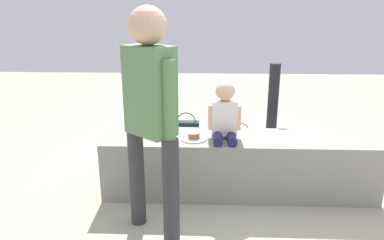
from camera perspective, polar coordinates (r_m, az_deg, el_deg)
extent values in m
plane|color=#A3A18A|center=(3.31, 7.14, -11.03)|extent=(12.00, 12.00, 0.00)
cube|color=gray|center=(3.19, 7.31, -7.01)|extent=(2.31, 0.50, 0.51)
cylinder|color=#1D1A46|center=(2.96, 4.09, -2.78)|extent=(0.08, 0.25, 0.08)
cylinder|color=#1D1A46|center=(2.97, 6.29, -2.80)|extent=(0.08, 0.25, 0.08)
cube|color=white|center=(3.03, 5.17, 0.47)|extent=(0.21, 0.13, 0.28)
sphere|color=#DBAD8C|center=(2.97, 5.29, 4.59)|extent=(0.16, 0.16, 0.16)
cylinder|color=#DBAD8C|center=(3.02, 3.00, 0.41)|extent=(0.05, 0.05, 0.21)
cylinder|color=#DBAD8C|center=(3.04, 7.34, 0.35)|extent=(0.05, 0.05, 0.21)
cylinder|color=#333136|center=(2.46, -3.34, -11.41)|extent=(0.11, 0.11, 0.76)
cylinder|color=#333136|center=(2.70, -8.73, -8.87)|extent=(0.11, 0.11, 0.76)
cube|color=#598551|center=(2.35, -6.70, 4.58)|extent=(0.37, 0.36, 0.58)
sphere|color=#DBAD8C|center=(2.29, -7.07, 14.66)|extent=(0.24, 0.24, 0.24)
cylinder|color=#598551|center=(2.24, -3.76, 2.62)|extent=(0.09, 0.09, 0.55)
cylinder|color=#598551|center=(2.49, -9.26, 3.92)|extent=(0.09, 0.09, 0.55)
cylinder|color=white|center=(3.02, 0.30, -2.96)|extent=(0.22, 0.22, 0.01)
cylinder|color=olive|center=(3.01, 0.30, -2.45)|extent=(0.10, 0.10, 0.04)
cylinder|color=silver|center=(3.01, 0.30, -1.98)|extent=(0.10, 0.10, 0.01)
cube|color=silver|center=(3.01, 1.44, -2.88)|extent=(0.11, 0.04, 0.00)
cube|color=#4C99E0|center=(4.07, 19.18, -4.27)|extent=(0.25, 0.13, 0.26)
torus|color=white|center=(4.01, 18.61, -2.54)|extent=(0.10, 0.01, 0.10)
torus|color=white|center=(4.04, 20.10, -2.54)|extent=(0.10, 0.01, 0.10)
cylinder|color=black|center=(3.99, 12.12, -5.80)|extent=(0.36, 0.36, 0.04)
cylinder|color=black|center=(3.82, 12.61, 1.36)|extent=(0.11, 0.11, 1.00)
cylinder|color=silver|center=(4.30, 3.19, -2.93)|extent=(0.06, 0.06, 0.14)
cone|color=silver|center=(4.28, 3.21, -1.86)|extent=(0.05, 0.05, 0.03)
cylinder|color=#268C3F|center=(4.27, 3.22, -1.60)|extent=(0.03, 0.03, 0.01)
cylinder|color=red|center=(3.79, 6.49, -6.15)|extent=(0.08, 0.08, 0.12)
cube|color=black|center=(4.47, -0.94, -1.61)|extent=(0.32, 0.12, 0.22)
torus|color=black|center=(4.44, -0.94, -0.27)|extent=(0.24, 0.01, 0.24)
cube|color=brown|center=(4.28, 7.68, -2.92)|extent=(0.27, 0.10, 0.19)
torus|color=brown|center=(4.25, 7.73, -1.75)|extent=(0.20, 0.01, 0.20)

